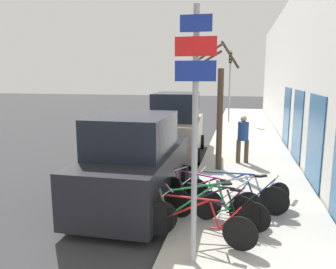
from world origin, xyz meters
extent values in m
plane|color=#333335|center=(0.00, 11.20, 0.00)|extent=(80.00, 80.00, 0.00)
cube|color=#ADA89E|center=(2.60, 14.00, 0.07)|extent=(3.20, 32.00, 0.15)
cube|color=silver|center=(4.35, 14.00, 3.25)|extent=(0.20, 32.00, 6.50)
cube|color=#26598C|center=(4.23, 8.89, 1.37)|extent=(0.03, 1.83, 2.44)
cube|color=#26598C|center=(4.23, 11.71, 1.37)|extent=(0.03, 1.83, 2.44)
cube|color=#26598C|center=(4.23, 14.53, 1.37)|extent=(0.03, 1.83, 2.44)
cylinder|color=#939399|center=(1.59, 4.38, 2.11)|extent=(0.09, 0.09, 3.92)
cube|color=navy|center=(1.59, 4.32, 3.80)|extent=(0.45, 0.02, 0.23)
cube|color=red|center=(1.59, 4.32, 3.49)|extent=(0.60, 0.02, 0.27)
cube|color=navy|center=(1.59, 4.32, 3.15)|extent=(0.59, 0.02, 0.29)
cylinder|color=black|center=(0.84, 5.22, 0.46)|extent=(0.60, 0.16, 0.61)
cylinder|color=black|center=(2.32, 4.90, 0.46)|extent=(0.60, 0.16, 0.61)
cylinder|color=red|center=(1.39, 5.10, 0.74)|extent=(0.84, 0.21, 0.50)
cylinder|color=red|center=(1.46, 5.09, 0.95)|extent=(0.97, 0.24, 0.08)
cylinder|color=red|center=(1.87, 5.00, 0.72)|extent=(0.19, 0.07, 0.44)
cylinder|color=red|center=(2.06, 4.96, 0.48)|extent=(0.53, 0.14, 0.07)
cylinder|color=red|center=(2.13, 4.94, 0.69)|extent=(0.40, 0.11, 0.49)
cylinder|color=red|center=(0.91, 5.20, 0.72)|extent=(0.19, 0.07, 0.53)
cube|color=black|center=(1.95, 4.98, 0.95)|extent=(0.21, 0.12, 0.04)
cylinder|color=#99999E|center=(0.98, 5.19, 0.97)|extent=(0.11, 0.44, 0.02)
cylinder|color=black|center=(0.87, 5.12, 0.49)|extent=(0.61, 0.35, 0.68)
cylinder|color=black|center=(2.43, 5.95, 0.49)|extent=(0.61, 0.35, 0.68)
cylinder|color=#197233|center=(1.45, 5.43, 0.80)|extent=(0.89, 0.50, 0.56)
cylinder|color=#197233|center=(1.53, 5.47, 1.04)|extent=(1.03, 0.58, 0.09)
cylinder|color=#197233|center=(1.96, 5.70, 0.78)|extent=(0.20, 0.13, 0.49)
cylinder|color=#197233|center=(2.16, 5.81, 0.51)|extent=(0.56, 0.32, 0.08)
cylinder|color=#197233|center=(2.23, 5.85, 0.75)|extent=(0.42, 0.24, 0.54)
cylinder|color=#197233|center=(0.95, 5.16, 0.78)|extent=(0.20, 0.13, 0.59)
cube|color=black|center=(2.04, 5.74, 1.03)|extent=(0.21, 0.16, 0.04)
cylinder|color=#99999E|center=(1.02, 5.20, 1.06)|extent=(0.23, 0.40, 0.02)
cylinder|color=black|center=(1.07, 6.00, 0.45)|extent=(0.59, 0.18, 0.60)
cylinder|color=black|center=(2.58, 5.63, 0.45)|extent=(0.59, 0.18, 0.60)
cylinder|color=black|center=(1.64, 5.86, 0.73)|extent=(0.86, 0.24, 0.50)
cylinder|color=black|center=(1.71, 5.84, 0.94)|extent=(0.99, 0.28, 0.08)
cylinder|color=black|center=(2.13, 5.74, 0.71)|extent=(0.19, 0.08, 0.43)
cylinder|color=black|center=(2.32, 5.70, 0.47)|extent=(0.54, 0.16, 0.07)
cylinder|color=black|center=(2.39, 5.68, 0.68)|extent=(0.41, 0.13, 0.48)
cylinder|color=black|center=(1.15, 5.98, 0.71)|extent=(0.19, 0.08, 0.52)
cube|color=black|center=(2.20, 5.72, 0.94)|extent=(0.21, 0.13, 0.04)
cylinder|color=#99999E|center=(1.22, 5.96, 0.96)|extent=(0.13, 0.43, 0.02)
cylinder|color=black|center=(0.85, 6.64, 0.48)|extent=(0.59, 0.37, 0.67)
cylinder|color=black|center=(2.38, 5.73, 0.48)|extent=(0.59, 0.37, 0.67)
cylinder|color=#8C1E72|center=(1.42, 6.29, 0.79)|extent=(0.88, 0.54, 0.55)
cylinder|color=#8C1E72|center=(1.50, 6.25, 1.02)|extent=(1.02, 0.62, 0.09)
cylinder|color=#8C1E72|center=(1.92, 6.00, 0.77)|extent=(0.20, 0.14, 0.48)
cylinder|color=#8C1E72|center=(2.11, 5.88, 0.51)|extent=(0.55, 0.34, 0.08)
cylinder|color=#8C1E72|center=(2.19, 5.84, 0.74)|extent=(0.42, 0.26, 0.53)
cylinder|color=#8C1E72|center=(0.92, 6.59, 0.77)|extent=(0.20, 0.13, 0.58)
cube|color=black|center=(2.00, 5.95, 1.02)|extent=(0.21, 0.17, 0.04)
cylinder|color=#99999E|center=(1.00, 6.54, 1.05)|extent=(0.24, 0.39, 0.02)
cylinder|color=black|center=(1.68, 6.01, 0.46)|extent=(0.55, 0.35, 0.62)
cylinder|color=black|center=(3.12, 6.88, 0.46)|extent=(0.55, 0.35, 0.62)
cylinder|color=#B7B7BC|center=(2.22, 6.34, 0.75)|extent=(0.83, 0.52, 0.51)
cylinder|color=#B7B7BC|center=(2.29, 6.38, 0.96)|extent=(0.96, 0.60, 0.08)
cylinder|color=#B7B7BC|center=(2.69, 6.62, 0.72)|extent=(0.19, 0.14, 0.45)
cylinder|color=#B7B7BC|center=(2.87, 6.73, 0.48)|extent=(0.52, 0.33, 0.08)
cylinder|color=#B7B7BC|center=(2.94, 6.77, 0.70)|extent=(0.39, 0.25, 0.50)
cylinder|color=#B7B7BC|center=(1.75, 6.05, 0.72)|extent=(0.19, 0.13, 0.54)
cube|color=black|center=(2.76, 6.66, 0.96)|extent=(0.21, 0.17, 0.04)
cylinder|color=#99999E|center=(1.82, 6.10, 0.99)|extent=(0.25, 0.39, 0.02)
cylinder|color=black|center=(1.31, 6.75, 0.47)|extent=(0.64, 0.12, 0.64)
cylinder|color=black|center=(3.02, 6.52, 0.47)|extent=(0.64, 0.12, 0.64)
cylinder|color=#1E4799|center=(1.95, 6.66, 0.76)|extent=(0.96, 0.16, 0.52)
cylinder|color=#1E4799|center=(2.03, 6.65, 0.98)|extent=(1.12, 0.18, 0.08)
cylinder|color=#1E4799|center=(2.50, 6.59, 0.74)|extent=(0.21, 0.06, 0.46)
cylinder|color=#1E4799|center=(2.72, 6.56, 0.49)|extent=(0.60, 0.11, 0.08)
cylinder|color=#1E4799|center=(2.80, 6.55, 0.71)|extent=(0.45, 0.09, 0.51)
cylinder|color=#1E4799|center=(1.39, 6.73, 0.74)|extent=(0.21, 0.06, 0.55)
cube|color=black|center=(2.59, 6.58, 0.98)|extent=(0.21, 0.11, 0.04)
cylinder|color=#99999E|center=(1.48, 6.72, 1.01)|extent=(0.08, 0.44, 0.02)
cube|color=black|center=(-0.18, 6.96, 0.75)|extent=(1.89, 4.40, 1.15)
cube|color=black|center=(-0.18, 6.79, 1.76)|extent=(1.69, 2.29, 0.87)
cylinder|color=black|center=(-1.12, 8.32, 0.31)|extent=(0.22, 0.63, 0.63)
cylinder|color=black|center=(0.75, 8.33, 0.31)|extent=(0.22, 0.63, 0.63)
cylinder|color=black|center=(-1.11, 5.59, 0.31)|extent=(0.22, 0.63, 0.63)
cylinder|color=black|center=(0.76, 5.61, 0.31)|extent=(0.22, 0.63, 0.63)
cube|color=gray|center=(-0.12, 11.91, 0.80)|extent=(2.01, 4.24, 1.26)
cube|color=black|center=(-0.11, 11.75, 1.94)|extent=(1.72, 2.24, 1.03)
cylinder|color=black|center=(-1.08, 13.14, 0.31)|extent=(0.26, 0.62, 0.61)
cylinder|color=black|center=(0.69, 13.24, 0.31)|extent=(0.26, 0.62, 0.61)
cylinder|color=black|center=(-0.93, 10.58, 0.31)|extent=(0.26, 0.62, 0.61)
cylinder|color=black|center=(0.84, 10.68, 0.31)|extent=(0.26, 0.62, 0.61)
cylinder|color=#4C3D2D|center=(2.51, 10.81, 0.54)|extent=(0.15, 0.15, 0.79)
cylinder|color=#4C3D2D|center=(2.24, 10.73, 0.54)|extent=(0.15, 0.15, 0.79)
cylinder|color=navy|center=(2.37, 10.77, 1.25)|extent=(0.36, 0.36, 0.62)
sphere|color=tan|center=(2.37, 10.77, 1.67)|extent=(0.21, 0.21, 0.21)
cylinder|color=#4C3828|center=(1.63, 9.83, 1.73)|extent=(0.19, 0.19, 3.16)
cylinder|color=#4C3828|center=(1.09, 9.73, 3.66)|extent=(1.13, 0.28, 0.76)
cylinder|color=#4C3828|center=(1.17, 9.96, 3.56)|extent=(0.97, 0.34, 0.57)
cylinder|color=#4C3828|center=(1.89, 9.76, 3.70)|extent=(0.60, 0.24, 0.83)
cylinder|color=#939399|center=(1.55, 21.15, 2.40)|extent=(0.10, 0.10, 4.50)
cube|color=black|center=(1.55, 21.05, 4.20)|extent=(0.20, 0.16, 0.64)
sphere|color=red|center=(1.55, 20.96, 4.40)|extent=(0.11, 0.11, 0.11)
sphere|color=orange|center=(1.55, 20.96, 4.20)|extent=(0.11, 0.11, 0.11)
sphere|color=green|center=(1.55, 20.96, 4.00)|extent=(0.11, 0.11, 0.11)
camera|label=1|loc=(2.23, -0.38, 3.08)|focal=35.00mm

